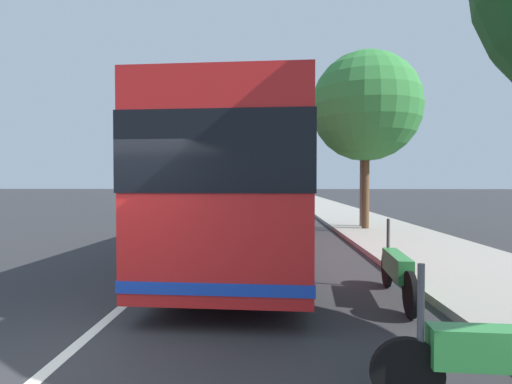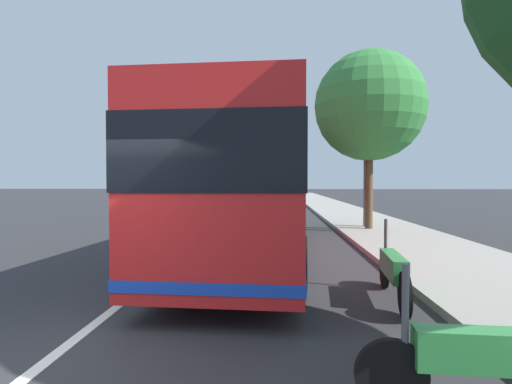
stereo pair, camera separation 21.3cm
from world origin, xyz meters
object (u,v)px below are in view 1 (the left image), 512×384
object	(u,v)px
motorcycle_by_tree	(495,359)
car_far_distant	(218,198)
car_side_street	(272,191)
utility_pole	(363,155)
roadside_tree_mid_block	(366,107)
coach_bus	(257,182)
car_ahead_same_lane	(262,194)
motorcycle_far_end	(397,270)
car_behind_bus	(240,191)

from	to	relation	value
motorcycle_by_tree	car_far_distant	xyz separation A→B (m)	(27.02, 5.80, 0.26)
car_side_street	utility_pole	distance (m)	41.42
car_side_street	roadside_tree_mid_block	xyz separation A→B (m)	(-41.97, -3.41, 4.22)
car_far_distant	car_side_street	xyz separation A→B (m)	(27.48, -4.28, -0.03)
coach_bus	car_ahead_same_lane	size ratio (longest dim) A/B	3.00
motorcycle_far_end	car_side_street	bearing A→B (deg)	7.32
motorcycle_far_end	roadside_tree_mid_block	size ratio (longest dim) A/B	0.34
car_far_distant	car_side_street	size ratio (longest dim) A/B	0.96
motorcycle_far_end	car_behind_bus	distance (m)	50.79
motorcycle_far_end	car_side_street	distance (m)	51.24
motorcycle_far_end	car_far_distant	xyz separation A→B (m)	(23.73, 6.01, 0.23)
coach_bus	car_side_street	xyz separation A→B (m)	(46.74, -0.72, -1.26)
car_far_distant	car_side_street	distance (m)	27.81
car_side_street	roadside_tree_mid_block	distance (m)	42.32
car_behind_bus	utility_pole	world-z (taller)	utility_pole
car_far_distant	roadside_tree_mid_block	bearing A→B (deg)	31.25
coach_bus	motorcycle_by_tree	xyz separation A→B (m)	(-7.76, -2.24, -1.48)
roadside_tree_mid_block	car_behind_bus	bearing A→B (deg)	10.82
motorcycle_far_end	car_ahead_same_lane	distance (m)	37.30
coach_bus	car_behind_bus	xyz separation A→B (m)	(45.94, 3.73, -1.25)
car_far_distant	utility_pole	size ratio (longest dim) A/B	0.67
motorcycle_far_end	car_ahead_same_lane	world-z (taller)	car_ahead_same_lane
motorcycle_by_tree	utility_pole	size ratio (longest dim) A/B	0.34
car_far_distant	car_ahead_same_lane	bearing A→B (deg)	170.20
motorcycle_far_end	car_ahead_same_lane	xyz separation A→B (m)	(37.19, 2.88, 0.20)
motorcycle_by_tree	roadside_tree_mid_block	xyz separation A→B (m)	(12.53, -1.90, 4.44)
car_ahead_same_lane	utility_pole	distance (m)	27.68
car_ahead_same_lane	roadside_tree_mid_block	bearing A→B (deg)	-172.40
car_ahead_same_lane	car_side_street	xyz separation A→B (m)	(14.02, -1.15, -0.01)
utility_pole	motorcycle_by_tree	bearing A→B (deg)	171.56
motorcycle_far_end	motorcycle_by_tree	bearing A→B (deg)	-178.40
motorcycle_by_tree	car_side_street	distance (m)	54.52
motorcycle_far_end	roadside_tree_mid_block	bearing A→B (deg)	-4.93
motorcycle_by_tree	utility_pole	world-z (taller)	utility_pole
utility_pole	car_far_distant	bearing A→B (deg)	29.50
coach_bus	car_side_street	world-z (taller)	coach_bus
motorcycle_by_tree	roadside_tree_mid_block	world-z (taller)	roadside_tree_mid_block
car_far_distant	utility_pole	distance (m)	15.95
car_behind_bus	utility_pole	xyz separation A→B (m)	(-40.41, -7.94, 2.36)
coach_bus	car_far_distant	world-z (taller)	coach_bus
utility_pole	motorcycle_far_end	bearing A→B (deg)	170.05
motorcycle_far_end	roadside_tree_mid_block	distance (m)	10.37
coach_bus	utility_pole	world-z (taller)	utility_pole
coach_bus	utility_pole	xyz separation A→B (m)	(5.53, -4.21, 1.11)
car_behind_bus	car_ahead_same_lane	bearing A→B (deg)	14.02
motorcycle_by_tree	car_side_street	size ratio (longest dim) A/B	0.49
car_far_distant	car_behind_bus	world-z (taller)	car_far_distant
motorcycle_far_end	utility_pole	distance (m)	10.48
motorcycle_far_end	car_behind_bus	bearing A→B (deg)	12.38
coach_bus	motorcycle_by_tree	distance (m)	8.21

